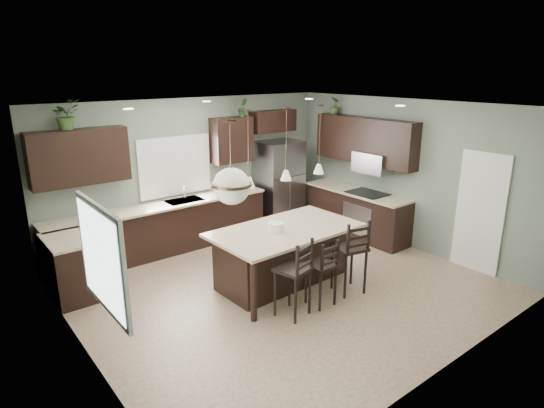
{
  "coord_description": "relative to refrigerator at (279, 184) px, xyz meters",
  "views": [
    {
      "loc": [
        -4.21,
        -5.03,
        3.33
      ],
      "look_at": [
        0.1,
        0.4,
        1.25
      ],
      "focal_mm": 30.0,
      "sensor_mm": 36.0,
      "label": 1
    }
  ],
  "objects": [
    {
      "name": "bar_stool_left",
      "position": [
        -2.31,
        -3.12,
        -0.35
      ],
      "size": [
        0.51,
        0.51,
        1.15
      ],
      "primitive_type": "cube",
      "rotation": [
        0.0,
        0.0,
        0.24
      ],
      "color": "black",
      "rests_on": "ground"
    },
    {
      "name": "left_return_countertop",
      "position": [
        -4.53,
        -0.66,
        -0.01
      ],
      "size": [
        0.66,
        0.96,
        0.04
      ],
      "primitive_type": "cube",
      "color": "beige",
      "rests_on": "left_return_cabs"
    },
    {
      "name": "pendant_left",
      "position": [
        -2.44,
        -2.31,
        1.32
      ],
      "size": [
        0.17,
        0.17,
        1.1
      ],
      "primitive_type": null,
      "color": "white",
      "rests_on": "room_shell"
    },
    {
      "name": "bar_stool_right",
      "position": [
        -1.17,
        -3.12,
        -0.33
      ],
      "size": [
        0.53,
        0.53,
        1.19
      ],
      "primitive_type": "cube",
      "rotation": [
        0.0,
        0.0,
        -0.23
      ],
      "color": "black",
      "rests_on": "ground"
    },
    {
      "name": "plant_back_left",
      "position": [
        -4.13,
        0.19,
        1.71
      ],
      "size": [
        0.53,
        0.5,
        0.47
      ],
      "primitive_type": "imported",
      "rotation": [
        0.0,
        0.0,
        0.39
      ],
      "color": "#2C4B20",
      "rests_on": "back_upper_left"
    },
    {
      "name": "pendant_center",
      "position": [
        -1.74,
        -2.29,
        1.32
      ],
      "size": [
        0.17,
        0.17,
        1.1
      ],
      "primitive_type": null,
      "color": "silver",
      "rests_on": "room_shell"
    },
    {
      "name": "plant_right_wall",
      "position": [
        0.95,
        -0.66,
        1.65
      ],
      "size": [
        0.24,
        0.24,
        0.35
      ],
      "primitive_type": "imported",
      "rotation": [
        0.0,
        0.0,
        0.26
      ],
      "color": "#355123",
      "rests_on": "right_upper_cabs"
    },
    {
      "name": "left_return_cabs",
      "position": [
        -4.55,
        -0.66,
        -0.48
      ],
      "size": [
        0.6,
        0.9,
        0.9
      ],
      "primitive_type": "cube",
      "color": "black",
      "rests_on": "ground"
    },
    {
      "name": "refrigerator",
      "position": [
        0.0,
        0.0,
        0.0
      ],
      "size": [
        0.9,
        0.74,
        1.85
      ],
      "primitive_type": "cube",
      "color": "#94939B",
      "rests_on": "ground"
    },
    {
      "name": "chandelier",
      "position": [
        -3.33,
        -3.22,
        1.39
      ],
      "size": [
        0.46,
        0.46,
        0.96
      ],
      "primitive_type": null,
      "color": "beige",
      "rests_on": "room_shell"
    },
    {
      "name": "right_upper_cabs",
      "position": [
        0.98,
        -1.49,
        1.02
      ],
      "size": [
        0.34,
        2.35,
        0.9
      ],
      "primitive_type": "cube",
      "color": "black",
      "rests_on": "room_shell"
    },
    {
      "name": "serving_dish",
      "position": [
        -1.94,
        -2.3,
        0.07
      ],
      "size": [
        0.24,
        0.24,
        0.14
      ],
      "primitive_type": "cylinder",
      "color": "white",
      "rests_on": "kitchen_island"
    },
    {
      "name": "back_countertop",
      "position": [
        -2.7,
        0.07,
        -0.01
      ],
      "size": [
        4.2,
        0.66,
        0.04
      ],
      "primitive_type": "cube",
      "color": "beige",
      "rests_on": "back_lower_cabs"
    },
    {
      "name": "window_back",
      "position": [
        -2.25,
        0.37,
        0.62
      ],
      "size": [
        1.35,
        0.02,
        1.0
      ],
      "primitive_type": "cube",
      "color": "white",
      "rests_on": "room_shell"
    },
    {
      "name": "right_lower_cabs",
      "position": [
        0.85,
        -1.49,
        -0.48
      ],
      "size": [
        0.6,
        2.35,
        0.9
      ],
      "primitive_type": "cube",
      "color": "black",
      "rests_on": "ground"
    },
    {
      "name": "sink_inset",
      "position": [
        -2.25,
        0.07,
        0.01
      ],
      "size": [
        0.7,
        0.45,
        0.01
      ],
      "primitive_type": "cube",
      "color": "gray",
      "rests_on": "back_countertop"
    },
    {
      "name": "bar_stool_center",
      "position": [
        -1.79,
        -3.15,
        -0.41
      ],
      "size": [
        0.38,
        0.38,
        1.02
      ],
      "primitive_type": "cube",
      "rotation": [
        0.0,
        0.0,
        -0.01
      ],
      "color": "black",
      "rests_on": "ground"
    },
    {
      "name": "pantry_door",
      "position": [
        1.13,
        -3.91,
        0.09
      ],
      "size": [
        0.04,
        0.82,
        2.04
      ],
      "primitive_type": "cube",
      "color": "white",
      "rests_on": "ground"
    },
    {
      "name": "ground",
      "position": [
        -1.85,
        -2.36,
        -0.93
      ],
      "size": [
        6.0,
        6.0,
        0.0
      ],
      "primitive_type": "plane",
      "color": "#9E8466",
      "rests_on": "ground"
    },
    {
      "name": "back_upper_right",
      "position": [
        -1.05,
        0.22,
        1.02
      ],
      "size": [
        0.85,
        0.34,
        0.9
      ],
      "primitive_type": "cube",
      "color": "black",
      "rests_on": "room_shell"
    },
    {
      "name": "back_lower_cabs",
      "position": [
        -2.7,
        0.09,
        -0.48
      ],
      "size": [
        4.2,
        0.6,
        0.9
      ],
      "primitive_type": "cube",
      "color": "black",
      "rests_on": "ground"
    },
    {
      "name": "room_shell",
      "position": [
        -1.85,
        -2.36,
        0.77
      ],
      "size": [
        6.0,
        6.0,
        6.0
      ],
      "color": "slate",
      "rests_on": "ground"
    },
    {
      "name": "kitchen_island",
      "position": [
        -1.74,
        -2.29,
        -0.46
      ],
      "size": [
        2.36,
        1.38,
        0.92
      ],
      "primitive_type": "cube",
      "rotation": [
        0.0,
        0.0,
        0.02
      ],
      "color": "black",
      "rests_on": "ground"
    },
    {
      "name": "window_left",
      "position": [
        -4.83,
        -3.16,
        0.62
      ],
      "size": [
        0.02,
        1.1,
        1.0
      ],
      "primitive_type": "cube",
      "color": "white",
      "rests_on": "room_shell"
    },
    {
      "name": "back_upper_left",
      "position": [
        -4.0,
        0.22,
        1.02
      ],
      "size": [
        1.55,
        0.34,
        0.9
      ],
      "primitive_type": "cube",
      "color": "black",
      "rests_on": "room_shell"
    },
    {
      "name": "fridge_header",
      "position": [
        0.0,
        0.22,
        1.32
      ],
      "size": [
        1.05,
        0.34,
        0.45
      ],
      "primitive_type": "cube",
      "color": "black",
      "rests_on": "room_shell"
    },
    {
      "name": "pendant_right",
      "position": [
        -1.04,
        -2.28,
        1.32
      ],
      "size": [
        0.17,
        0.17,
        1.1
      ],
      "primitive_type": null,
      "color": "silver",
      "rests_on": "room_shell"
    },
    {
      "name": "right_countertop",
      "position": [
        0.83,
        -1.49,
        -0.01
      ],
      "size": [
        0.66,
        2.35,
        0.04
      ],
      "primitive_type": "cube",
      "color": "beige",
      "rests_on": "right_lower_cabs"
    },
    {
      "name": "microwave",
      "position": [
        0.93,
        -1.76,
        0.62
      ],
      "size": [
        0.4,
        0.75,
        0.4
      ],
      "primitive_type": "cube",
      "color": "gray",
      "rests_on": "right_upper_cabs"
    },
    {
      "name": "faucet",
      "position": [
        -2.25,
        0.04,
        0.16
      ],
      "size": [
        0.02,
        0.02,
        0.28
      ],
      "primitive_type": "cylinder",
      "color": "silver",
      "rests_on": "back_countertop"
    },
    {
      "name": "wall_oven_front",
      "position": [
        0.55,
        -1.76,
        -0.48
      ],
      "size": [
        0.01,
        0.72,
        0.6
      ],
      "primitive_type": "cube",
      "color": "gray",
      "rests_on": "right_lower_cabs"
    },
    {
      "name": "plant_back_right",
      "position": [
        -0.79,
        0.19,
        1.66
      ],
      "size": [
        0.23,
        0.2,
        0.36
      ],
      "primitive_type": "imported",
      "rotation": [
        0.0,
        0.0,
        -0.25
      ],
      "color": "#2C4E22",
      "rests_on": "back_upper_right"
    },
    {
      "name": "cooktop",
      "position": [
        0.83,
        -1.76,
        0.02
      ],
      "size": [
        0.58,
        0.75,
        0.02
      ],
      "primitive_type": "cube",
      "color": "black",
      "rests_on": "right_countertop"
    }
  ]
}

